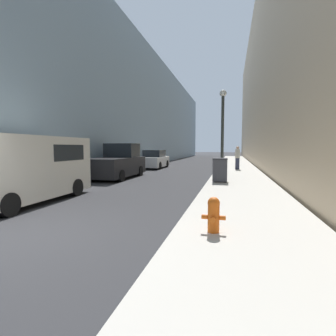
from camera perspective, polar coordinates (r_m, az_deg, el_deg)
name	(u,v)px	position (r m, az deg, el deg)	size (l,w,h in m)	color
sidewalk_right	(237,169)	(22.10, 14.74, -0.16)	(3.15, 60.00, 0.16)	#B7B2A8
building_left_glass	(114,113)	(33.43, -11.66, 11.59)	(12.00, 60.00, 11.99)	#849EB2
building_right_stone	(315,80)	(31.85, 29.33, 16.41)	(12.00, 60.00, 17.39)	tan
fire_hydrant	(214,214)	(5.26, 9.89, -9.80)	(0.47, 0.35, 0.70)	#D15614
trash_bin	(220,170)	(12.85, 11.26, -0.36)	(0.70, 0.63, 1.15)	#3D3D42
lamppost	(222,128)	(16.48, 11.78, 8.50)	(0.41, 0.41, 5.13)	#2D332D
white_van	(24,166)	(9.81, -28.81, 0.37)	(2.13, 4.98, 2.18)	beige
pickup_truck	(118,163)	(15.95, -10.90, 0.98)	(2.07, 4.80, 2.06)	black
parked_sedan_near	(154,160)	(23.07, -2.96, 1.80)	(1.81, 4.15, 1.59)	silver
pedestrian_on_sidewalk	(237,158)	(20.47, 14.88, 2.17)	(0.35, 0.23, 1.75)	#2D3347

